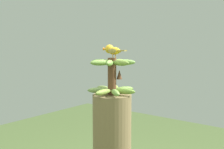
{
  "coord_description": "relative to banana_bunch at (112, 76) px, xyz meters",
  "views": [
    {
      "loc": [
        -1.26,
        -0.97,
        1.6
      ],
      "look_at": [
        0.0,
        0.0,
        1.44
      ],
      "focal_mm": 40.16,
      "sensor_mm": 36.0,
      "label": 1
    }
  ],
  "objects": [
    {
      "name": "banana_bunch",
      "position": [
        0.0,
        0.0,
        0.0
      ],
      "size": [
        0.31,
        0.32,
        0.24
      ],
      "color": "brown",
      "rests_on": "banana_tree"
    },
    {
      "name": "perched_bird",
      "position": [
        0.02,
        0.02,
        0.17
      ],
      "size": [
        0.07,
        0.2,
        0.08
      ],
      "color": "#C68933",
      "rests_on": "banana_bunch"
    }
  ]
}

